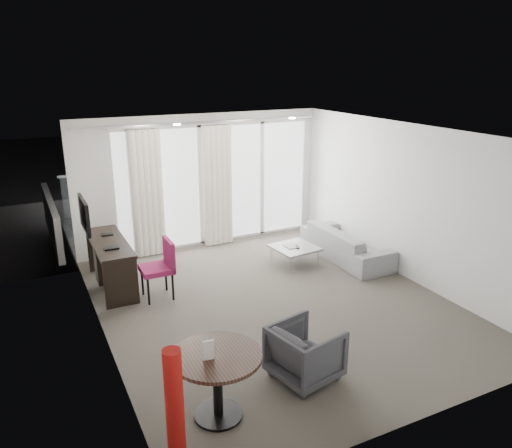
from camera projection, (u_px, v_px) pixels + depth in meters
name	position (u px, v px, depth m)	size (l,w,h in m)	color
floor	(273.00, 303.00, 7.67)	(5.00, 6.00, 0.00)	#48433A
ceiling	(275.00, 133.00, 6.87)	(5.00, 6.00, 0.00)	white
wall_left	(98.00, 250.00, 6.22)	(0.00, 6.00, 2.60)	silver
wall_right	(406.00, 202.00, 8.32)	(0.00, 6.00, 2.60)	silver
wall_front	(424.00, 310.00, 4.71)	(5.00, 0.00, 2.60)	silver
window_panel	(217.00, 184.00, 9.97)	(4.00, 0.02, 2.38)	white
window_frame	(217.00, 184.00, 9.96)	(4.10, 0.06, 2.44)	white
curtain_left	(147.00, 194.00, 9.22)	(0.60, 0.20, 2.38)	white
curtain_right	(218.00, 186.00, 9.81)	(0.60, 0.20, 2.38)	white
curtain_track	(204.00, 122.00, 9.32)	(4.80, 0.04, 0.04)	#B2B2B7
downlight_a	(177.00, 124.00, 7.86)	(0.12, 0.12, 0.02)	#FFE0B2
downlight_b	(292.00, 118.00, 8.74)	(0.12, 0.12, 0.02)	#FFE0B2
desk	(111.00, 264.00, 8.12)	(0.52, 1.68, 0.79)	black
tv	(84.00, 215.00, 7.46)	(0.05, 0.80, 0.50)	black
desk_chair	(157.00, 270.00, 7.71)	(0.51, 0.48, 0.93)	maroon
round_table	(218.00, 386.00, 5.11)	(0.92, 0.92, 0.74)	#301D14
menu_card	(209.00, 361.00, 4.93)	(0.11, 0.02, 0.21)	white
red_lamp	(175.00, 416.00, 4.27)	(0.26, 0.26, 1.29)	#9E100D
tub_armchair	(305.00, 352.00, 5.77)	(0.71, 0.73, 0.66)	#343438
coffee_table	(295.00, 255.00, 9.10)	(0.74, 0.74, 0.33)	gray
remote	(297.00, 246.00, 9.01)	(0.06, 0.18, 0.02)	black
magazine	(291.00, 245.00, 9.06)	(0.20, 0.26, 0.01)	gray
sofa	(346.00, 243.00, 9.33)	(2.01, 0.78, 0.59)	gray
terrace_slab	(194.00, 223.00, 11.66)	(5.60, 3.00, 0.12)	#4D4D50
rattan_chair_a	(209.00, 201.00, 11.63)	(0.59, 0.59, 0.86)	brown
rattan_chair_b	(239.00, 199.00, 12.05)	(0.50, 0.50, 0.73)	brown
rattan_table	(242.00, 210.00, 11.62)	(0.48, 0.48, 0.48)	brown
balustrade	(174.00, 186.00, 12.72)	(5.50, 0.06, 1.05)	#B2B2B7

